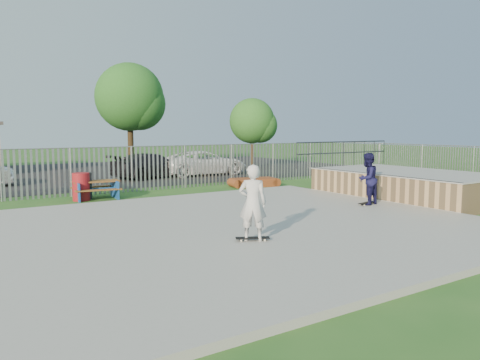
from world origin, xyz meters
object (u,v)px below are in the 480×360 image
funbox (254,182)px  trash_bin_red (81,187)px  skater_navy (367,179)px  tree_right (252,121)px  tree_mid (130,97)px  trash_bin_grey (84,186)px  skater_white (253,203)px  car_dark (152,166)px  picnic_table (96,190)px  car_white (204,163)px

funbox → trash_bin_red: 8.18m
trash_bin_red → skater_navy: skater_navy is taller
tree_right → skater_navy: tree_right is taller
tree_mid → trash_bin_grey: bearing=-116.9°
tree_mid → skater_white: tree_mid is taller
car_dark → skater_navy: (2.36, -13.55, 0.33)m
funbox → tree_right: 11.29m
funbox → skater_white: skater_white is taller
tree_mid → skater_white: size_ratio=4.10×
trash_bin_red → skater_navy: size_ratio=0.60×
funbox → tree_right: size_ratio=0.44×
tree_right → skater_white: (-12.72, -18.53, -2.26)m
trash_bin_red → skater_white: (1.52, -9.52, 0.51)m
funbox → picnic_table: bearing=-168.2°
car_white → skater_navy: skater_navy is taller
car_dark → skater_navy: skater_navy is taller
trash_bin_red → car_white: car_white is taller
skater_white → trash_bin_grey: bearing=-44.7°
car_dark → tree_right: 9.56m
tree_mid → tree_right: 8.86m
car_white → trash_bin_red: bearing=127.2°
skater_navy → picnic_table: bearing=-57.1°
trash_bin_grey → tree_right: 16.75m
tree_mid → car_white: bearing=-78.3°
trash_bin_grey → car_dark: bearing=47.9°
trash_bin_red → tree_mid: bearing=63.1°
car_dark → tree_mid: bearing=-26.3°
car_white → picnic_table: bearing=128.8°
car_white → car_dark: bearing=90.4°
car_white → tree_right: tree_right is taller
trash_bin_grey → skater_white: skater_white is taller
tree_right → skater_white: size_ratio=2.72×
picnic_table → skater_white: bearing=-78.8°
trash_bin_red → car_white: size_ratio=0.21×
trash_bin_red → tree_right: bearing=32.3°
trash_bin_red → car_dark: car_dark is taller
tree_right → funbox: bearing=-124.0°
picnic_table → car_white: bearing=42.1°
skater_navy → trash_bin_grey: bearing=-56.5°
tree_mid → skater_white: (-5.57, -23.50, -3.94)m
picnic_table → skater_white: skater_white is taller
car_dark → skater_white: skater_white is taller
skater_navy → skater_white: size_ratio=1.00×
picnic_table → trash_bin_grey: size_ratio=1.78×
trash_bin_red → tree_mid: 16.30m
trash_bin_grey → skater_white: bearing=-82.3°
funbox → car_white: car_white is taller
funbox → tree_right: bearing=68.2°
skater_white → tree_mid: bearing=-65.8°
funbox → car_white: bearing=96.9°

